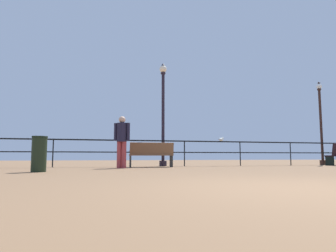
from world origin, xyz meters
name	(u,v)px	position (x,y,z in m)	size (l,w,h in m)	color
ground_plane	(309,189)	(0.00, 0.00, 0.00)	(60.00, 60.00, 0.00)	brown
pier_railing	(154,147)	(0.00, 8.62, 0.78)	(22.82, 0.05, 1.05)	black
bench_near_left	(151,153)	(-0.28, 7.86, 0.51)	(1.65, 0.70, 0.91)	brown
lamppost_center	(163,111)	(0.43, 8.90, 2.30)	(0.31, 0.31, 4.33)	black
lamppost_right	(321,122)	(8.32, 8.90, 2.05)	(0.28, 0.28, 4.06)	#301D18
person_by_bench	(122,138)	(-1.45, 7.25, 1.02)	(0.52, 0.34, 1.78)	#A1373B
seagull_on_rail	(221,139)	(2.93, 8.63, 1.13)	(0.35, 0.26, 0.18)	silver
trash_bin	(39,154)	(-3.77, 5.17, 0.46)	(0.39, 0.39, 0.91)	black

